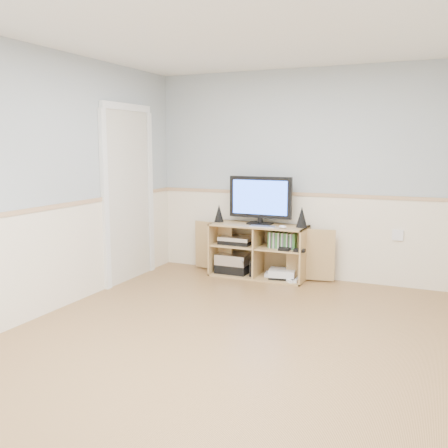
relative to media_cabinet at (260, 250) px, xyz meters
The scene contains 11 objects.
room 2.19m from the media_cabinet, 74.72° to the right, with size 4.04×4.54×2.54m.
media_cabinet is the anchor object (origin of this frame).
monitor 0.63m from the media_cabinet, 90.00° to the right, with size 0.78×0.18×0.58m.
speaker_left 0.69m from the media_cabinet, behind, with size 0.12×0.12×0.22m, color black.
speaker_right 0.69m from the media_cabinet, ahead, with size 0.13×0.13×0.24m, color black.
keyboard 0.39m from the media_cabinet, 62.82° to the right, with size 0.30×0.12×0.01m, color silver.
mouse 0.52m from the media_cabinet, 29.21° to the right, with size 0.10×0.06×0.04m, color white.
av_components 0.34m from the media_cabinet, behind, with size 0.50×0.29×0.47m.
game_consoles 0.40m from the media_cabinet, 12.31° to the right, with size 0.46×0.31×0.11m.
game_cases 0.36m from the media_cabinet, 13.14° to the right, with size 0.33×0.14×0.19m, color #3F8C3F.
wall_outlet 1.62m from the media_cabinet, ahead, with size 0.12×0.03×0.12m, color white.
Camera 1 is at (1.43, -3.63, 1.60)m, focal length 40.00 mm.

